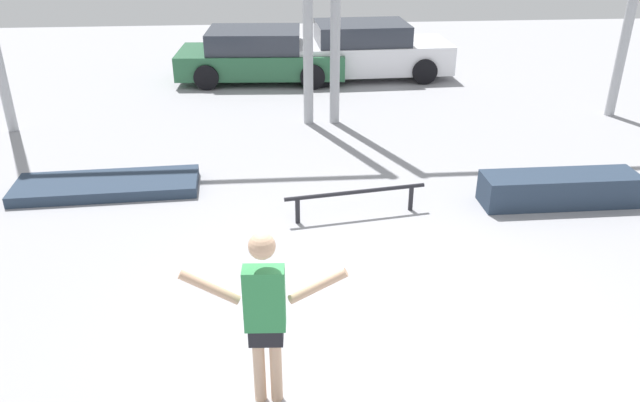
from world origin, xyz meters
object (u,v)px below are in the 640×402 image
at_px(manual_pad, 107,185).
at_px(parked_car_white, 366,51).
at_px(skateboarder, 265,310).
at_px(parked_car_green, 259,55).
at_px(grind_box, 559,189).
at_px(grind_rail, 356,196).

distance_m(manual_pad, parked_car_white, 8.45).
distance_m(skateboarder, parked_car_white, 11.81).
xyz_separation_m(manual_pad, parked_car_green, (2.42, 6.58, 0.53)).
bearing_deg(parked_car_green, grind_box, -55.43).
relative_size(skateboarder, manual_pad, 0.62).
distance_m(skateboarder, parked_car_green, 11.44).
bearing_deg(skateboarder, grind_box, 43.93).
relative_size(skateboarder, grind_rail, 0.85).
bearing_deg(grind_rail, manual_pad, 162.67).
relative_size(manual_pad, parked_car_white, 0.68).
bearing_deg(manual_pad, grind_rail, -17.33).
relative_size(manual_pad, grind_rail, 1.37).
xyz_separation_m(grind_rail, parked_car_green, (-1.45, 7.79, 0.29)).
bearing_deg(grind_box, skateboarder, -139.43).
height_order(grind_box, manual_pad, grind_box).
xyz_separation_m(skateboarder, parked_car_white, (2.60, 11.51, -0.35)).
bearing_deg(grind_box, grind_rail, -176.70).
bearing_deg(manual_pad, skateboarder, -62.09).
height_order(manual_pad, parked_car_green, parked_car_green).
distance_m(grind_rail, parked_car_white, 7.98).
relative_size(manual_pad, parked_car_green, 0.67).
bearing_deg(manual_pad, parked_car_green, 69.78).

